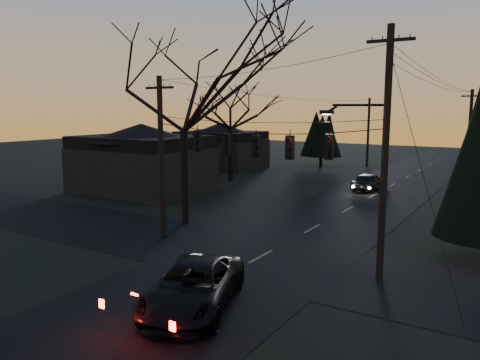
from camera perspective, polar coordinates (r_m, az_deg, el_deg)
The scene contains 15 objects.
ground_plane at distance 14.96m, azimuth -17.78°, elevation -19.12°, with size 160.00×160.00×0.00m, color black.
main_road at distance 30.94m, azimuth 11.75°, elevation -4.23°, with size 8.00×120.00×0.02m, color black.
cross_road at distance 22.15m, azimuth 2.58°, elevation -9.32°, with size 60.00×7.00×0.02m, color black.
utility_pole_right at distance 20.19m, azimuth 16.59°, elevation -11.55°, with size 5.00×0.30×10.00m, color black, non-canonical shape.
utility_pole_left at distance 25.50m, azimuth -9.33°, elevation -6.99°, with size 1.80×0.30×8.50m, color black, non-canonical shape.
utility_pole_far_r at distance 47.11m, azimuth 25.78°, elevation -0.48°, with size 1.80×0.30×8.50m, color black, non-canonical shape.
utility_pole_far_l at distance 57.16m, azimuth 15.19°, elevation 1.59°, with size 0.30×0.30×8.00m, color black, non-canonical shape.
span_signal_assembly at distance 21.23m, azimuth 2.11°, elevation 4.30°, with size 11.50×0.44×1.61m.
bare_tree_left at distance 27.72m, azimuth -6.94°, elevation 10.44°, with size 10.90×10.90×11.03m.
bare_tree_dist at distance 44.22m, azimuth -1.17°, elevation 8.73°, with size 6.80×6.80×9.76m.
evergreen_dist at distance 55.88m, azimuth 9.90°, elevation 5.14°, with size 3.70×3.70×5.66m.
house_left_near at distance 39.58m, azimuth -11.87°, elevation 2.70°, with size 10.00×8.00×5.60m.
house_left_far at distance 53.89m, azimuth -2.34°, elevation 4.25°, with size 9.00×7.00×5.20m.
suv_near at distance 16.62m, azimuth -5.68°, elevation -12.81°, with size 2.61×5.65×1.57m, color black.
sedan_oncoming_a at distance 40.63m, azimuth 15.48°, elevation -0.21°, with size 1.74×4.33×1.48m, color black.
Camera 1 is at (10.31, -8.35, 6.91)m, focal length 35.00 mm.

